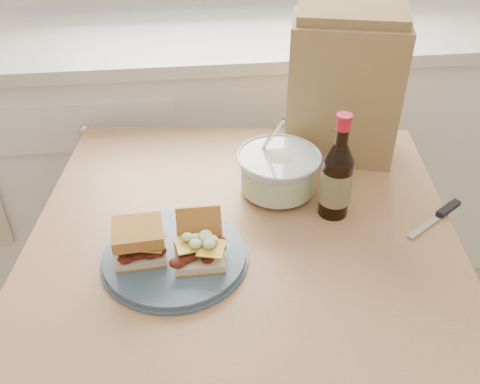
{
  "coord_description": "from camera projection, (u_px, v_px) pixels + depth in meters",
  "views": [
    {
      "loc": [
        -0.2,
        -0.08,
        1.55
      ],
      "look_at": [
        -0.09,
        0.86,
        0.86
      ],
      "focal_mm": 40.0,
      "sensor_mm": 36.0,
      "label": 1
    }
  ],
  "objects": [
    {
      "name": "beer_bottle",
      "position": [
        337.0,
        178.0,
        1.18
      ],
      "size": [
        0.07,
        0.07,
        0.25
      ],
      "rotation": [
        0.0,
        0.0,
        -0.09
      ],
      "color": "black",
      "rests_on": "dining_table"
    },
    {
      "name": "dining_table",
      "position": [
        244.0,
        270.0,
        1.25
      ],
      "size": [
        1.06,
        1.06,
        0.78
      ],
      "rotation": [
        0.0,
        0.0,
        -0.14
      ],
      "color": "tan",
      "rests_on": "ground"
    },
    {
      "name": "paper_bag",
      "position": [
        343.0,
        90.0,
        1.35
      ],
      "size": [
        0.31,
        0.24,
        0.36
      ],
      "primitive_type": "cube",
      "rotation": [
        0.0,
        0.0,
        -0.25
      ],
      "color": "#A4804F",
      "rests_on": "dining_table"
    },
    {
      "name": "sandwich_left",
      "position": [
        139.0,
        241.0,
        1.07
      ],
      "size": [
        0.11,
        0.1,
        0.07
      ],
      "rotation": [
        0.0,
        0.0,
        0.07
      ],
      "color": "beige",
      "rests_on": "plate"
    },
    {
      "name": "sandwich_right",
      "position": [
        199.0,
        243.0,
        1.08
      ],
      "size": [
        0.1,
        0.14,
        0.08
      ],
      "rotation": [
        0.0,
        0.0,
        0.01
      ],
      "color": "beige",
      "rests_on": "plate"
    },
    {
      "name": "knife",
      "position": [
        443.0,
        213.0,
        1.23
      ],
      "size": [
        0.17,
        0.12,
        0.01
      ],
      "rotation": [
        0.0,
        0.0,
        0.59
      ],
      "color": "silver",
      "rests_on": "dining_table"
    },
    {
      "name": "plate",
      "position": [
        175.0,
        256.0,
        1.1
      ],
      "size": [
        0.29,
        0.29,
        0.02
      ],
      "primitive_type": "cylinder",
      "color": "#3D5262",
      "rests_on": "dining_table"
    },
    {
      "name": "coleslaw_bowl",
      "position": [
        278.0,
        174.0,
        1.27
      ],
      "size": [
        0.2,
        0.2,
        0.2
      ],
      "color": "silver",
      "rests_on": "dining_table"
    },
    {
      "name": "cabinet_run",
      "position": [
        237.0,
        145.0,
        2.08
      ],
      "size": [
        2.5,
        0.64,
        0.94
      ],
      "color": "white",
      "rests_on": "ground"
    }
  ]
}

